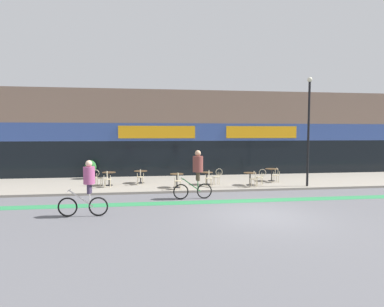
{
  "coord_description": "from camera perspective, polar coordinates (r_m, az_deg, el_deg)",
  "views": [
    {
      "loc": [
        -4.0,
        -10.45,
        3.01
      ],
      "look_at": [
        -1.67,
        7.22,
        1.83
      ],
      "focal_mm": 28.0,
      "sensor_mm": 36.0,
      "label": 1
    }
  ],
  "objects": [
    {
      "name": "cyclist_1",
      "position": [
        11.55,
        -19.34,
        -5.74
      ],
      "size": [
        1.81,
        0.5,
        2.05
      ],
      "rotation": [
        0.0,
        0.0,
        3.09
      ],
      "color": "black",
      "rests_on": "ground"
    },
    {
      "name": "cafe_chair_0_side",
      "position": [
        17.47,
        -17.56,
        -4.19
      ],
      "size": [
        0.6,
        0.45,
        0.9
      ],
      "rotation": [
        0.0,
        0.0,
        -0.13
      ],
      "color": "beige",
      "rests_on": "sidewalk_slab"
    },
    {
      "name": "cafe_chair_2_near",
      "position": [
        15.53,
        -2.71,
        -5.01
      ],
      "size": [
        0.41,
        0.58,
        0.9
      ],
      "rotation": [
        0.0,
        0.0,
        1.6
      ],
      "color": "beige",
      "rests_on": "sidewalk_slab"
    },
    {
      "name": "cafe_chair_1_near",
      "position": [
        17.19,
        -9.82,
        -4.2
      ],
      "size": [
        0.44,
        0.59,
        0.9
      ],
      "rotation": [
        0.0,
        0.0,
        1.67
      ],
      "color": "beige",
      "rests_on": "sidewalk_slab"
    },
    {
      "name": "ground_plane",
      "position": [
        11.59,
        13.24,
        -11.38
      ],
      "size": [
        120.0,
        120.0,
        0.0
      ],
      "primitive_type": "plane",
      "color": "#5B5B60"
    },
    {
      "name": "bistro_table_3",
      "position": [
        17.08,
        2.83,
        -4.24
      ],
      "size": [
        0.7,
        0.7,
        0.71
      ],
      "color": "black",
      "rests_on": "sidewalk_slab"
    },
    {
      "name": "bistro_table_4",
      "position": [
        17.14,
        10.99,
        -4.27
      ],
      "size": [
        0.72,
        0.72,
        0.71
      ],
      "color": "black",
      "rests_on": "sidewalk_slab"
    },
    {
      "name": "cafe_chair_3_side",
      "position": [
        17.21,
        4.88,
        -4.15
      ],
      "size": [
        0.59,
        0.44,
        0.9
      ],
      "rotation": [
        0.0,
        0.0,
        3.24
      ],
      "color": "beige",
      "rests_on": "sidewalk_slab"
    },
    {
      "name": "cafe_chair_4_near",
      "position": [
        16.55,
        11.67,
        -4.53
      ],
      "size": [
        0.42,
        0.58,
        0.9
      ],
      "rotation": [
        0.0,
        0.0,
        1.53
      ],
      "color": "beige",
      "rests_on": "sidewalk_slab"
    },
    {
      "name": "sidewalk_slab",
      "position": [
        18.38,
        5.18,
        -5.46
      ],
      "size": [
        40.0,
        5.5,
        0.12
      ],
      "primitive_type": "cube",
      "color": "gray",
      "rests_on": "ground"
    },
    {
      "name": "bistro_table_0",
      "position": [
        17.36,
        -15.53,
        -4.14
      ],
      "size": [
        0.74,
        0.74,
        0.75
      ],
      "color": "black",
      "rests_on": "sidewalk_slab"
    },
    {
      "name": "cafe_chair_4_side",
      "position": [
        17.34,
        12.97,
        -4.17
      ],
      "size": [
        0.6,
        0.45,
        0.9
      ],
      "rotation": [
        0.0,
        0.0,
        3.01
      ],
      "color": "beige",
      "rests_on": "sidewalk_slab"
    },
    {
      "name": "cafe_chair_0_near",
      "position": [
        16.75,
        -15.81,
        -4.5
      ],
      "size": [
        0.42,
        0.58,
        0.9
      ],
      "rotation": [
        0.0,
        0.0,
        1.62
      ],
      "color": "beige",
      "rests_on": "sidewalk_slab"
    },
    {
      "name": "cyclist_0",
      "position": [
        13.79,
        0.9,
        -3.23
      ],
      "size": [
        1.81,
        0.5,
        2.25
      ],
      "rotation": [
        0.0,
        0.0,
        3.17
      ],
      "color": "black",
      "rests_on": "ground"
    },
    {
      "name": "bistro_table_2",
      "position": [
        16.14,
        -2.9,
        -4.61
      ],
      "size": [
        0.73,
        0.73,
        0.75
      ],
      "color": "black",
      "rests_on": "sidewalk_slab"
    },
    {
      "name": "bistro_table_5",
      "position": [
        18.95,
        14.95,
        -3.44
      ],
      "size": [
        0.78,
        0.78,
        0.76
      ],
      "color": "black",
      "rests_on": "sidewalk_slab"
    },
    {
      "name": "planter_pot",
      "position": [
        20.26,
        -18.77,
        -2.7
      ],
      "size": [
        0.71,
        0.71,
        1.19
      ],
      "color": "#4C4C51",
      "rests_on": "sidewalk_slab"
    },
    {
      "name": "bistro_table_1",
      "position": [
        17.81,
        -9.76,
        -3.91
      ],
      "size": [
        0.77,
        0.77,
        0.72
      ],
      "color": "black",
      "rests_on": "sidewalk_slab"
    },
    {
      "name": "cafe_chair_3_near",
      "position": [
        16.47,
        3.2,
        -4.5
      ],
      "size": [
        0.43,
        0.59,
        0.9
      ],
      "rotation": [
        0.0,
        0.0,
        1.5
      ],
      "color": "beige",
      "rests_on": "sidewalk_slab"
    },
    {
      "name": "storefront_facade",
      "position": [
        22.77,
        2.62,
        3.73
      ],
      "size": [
        40.0,
        4.06,
        6.0
      ],
      "color": "#7F6656",
      "rests_on": "ground"
    },
    {
      "name": "cafe_chair_5_near",
      "position": [
        18.38,
        15.7,
        -3.77
      ],
      "size": [
        0.4,
        0.58,
        0.9
      ],
      "rotation": [
        0.0,
        0.0,
        1.58
      ],
      "color": "beige",
      "rests_on": "sidewalk_slab"
    },
    {
      "name": "bike_lane_stripe",
      "position": [
        13.76,
        9.7,
        -8.89
      ],
      "size": [
        36.0,
        0.7,
        0.01
      ],
      "primitive_type": "cube",
      "color": "#2D844C",
      "rests_on": "ground"
    },
    {
      "name": "lamp_post",
      "position": [
        17.58,
        21.33,
        5.14
      ],
      "size": [
        0.26,
        0.26,
        5.94
      ],
      "color": "black",
      "rests_on": "sidewalk_slab"
    }
  ]
}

